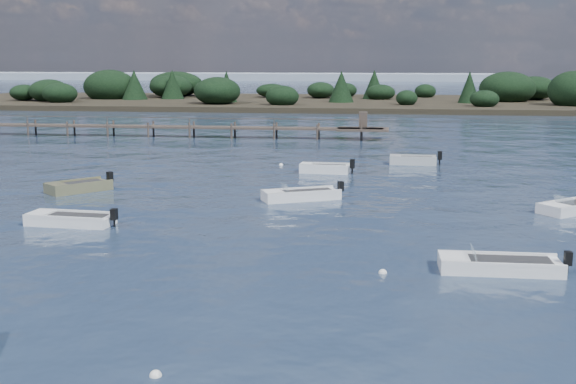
# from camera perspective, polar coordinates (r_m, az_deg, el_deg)

# --- Properties ---
(ground) EXTENTS (400.00, 400.00, 0.00)m
(ground) POSITION_cam_1_polar(r_m,az_deg,el_deg) (83.35, 3.39, 5.12)
(ground) COLOR #19263A
(ground) RESTS_ON ground
(tender_far_grey_b) EXTENTS (3.87, 1.48, 1.32)m
(tender_far_grey_b) POSITION_cam_1_polar(r_m,az_deg,el_deg) (55.11, 9.85, 2.36)
(tender_far_grey_b) COLOR #A4A8AB
(tender_far_grey_b) RESTS_ON ground
(dinghy_extra_b) EXTENTS (4.66, 3.18, 1.23)m
(dinghy_extra_b) POSITION_cam_1_polar(r_m,az_deg,el_deg) (40.81, 1.03, -0.38)
(dinghy_extra_b) COLOR white
(dinghy_extra_b) RESTS_ON ground
(dinghy_extra_a) EXTENTS (3.72, 3.90, 1.24)m
(dinghy_extra_a) POSITION_cam_1_polar(r_m,az_deg,el_deg) (45.15, -16.20, 0.27)
(dinghy_extra_a) COLOR #6F6D4A
(dinghy_extra_a) RESTS_ON ground
(dinghy_mid_grey) EXTENTS (4.52, 1.87, 1.13)m
(dinghy_mid_grey) POSITION_cam_1_polar(r_m,az_deg,el_deg) (36.29, -16.81, -2.25)
(dinghy_mid_grey) COLOR white
(dinghy_mid_grey) RESTS_ON ground
(tender_far_white) EXTENTS (3.83, 1.59, 1.30)m
(tender_far_white) POSITION_cam_1_polar(r_m,az_deg,el_deg) (50.34, 2.92, 1.73)
(tender_far_white) COLOR white
(tender_far_white) RESTS_ON ground
(dinghy_mid_white_b) EXTENTS (4.33, 3.90, 1.14)m
(dinghy_mid_white_b) POSITION_cam_1_polar(r_m,az_deg,el_deg) (40.56, 21.73, -1.24)
(dinghy_mid_white_b) COLOR white
(dinghy_mid_white_b) RESTS_ON ground
(dinghy_mid_white_a) EXTENTS (4.84, 1.72, 1.13)m
(dinghy_mid_white_a) POSITION_cam_1_polar(r_m,az_deg,el_deg) (28.45, 16.35, -5.74)
(dinghy_mid_white_a) COLOR white
(dinghy_mid_white_a) RESTS_ON ground
(buoy_a) EXTENTS (0.32, 0.32, 0.32)m
(buoy_a) POSITION_cam_1_polar(r_m,az_deg,el_deg) (19.13, -10.42, -14.11)
(buoy_a) COLOR white
(buoy_a) RESTS_ON ground
(buoy_b) EXTENTS (0.32, 0.32, 0.32)m
(buoy_b) POSITION_cam_1_polar(r_m,az_deg,el_deg) (27.33, 7.49, -6.38)
(buoy_b) COLOR white
(buoy_b) RESTS_ON ground
(buoy_c) EXTENTS (0.32, 0.32, 0.32)m
(buoy_c) POSITION_cam_1_polar(r_m,az_deg,el_deg) (36.10, -14.51, -2.45)
(buoy_c) COLOR white
(buoy_c) RESTS_ON ground
(buoy_e) EXTENTS (0.32, 0.32, 0.32)m
(buoy_e) POSITION_cam_1_polar(r_m,az_deg,el_deg) (53.85, -0.55, 2.13)
(buoy_e) COLOR white
(buoy_e) RESTS_ON ground
(jetty) EXTENTS (64.50, 3.20, 3.40)m
(jetty) POSITION_cam_1_polar(r_m,az_deg,el_deg) (76.25, -13.86, 5.06)
(jetty) COLOR #443A32
(jetty) RESTS_ON ground
(far_headland) EXTENTS (190.00, 40.00, 5.80)m
(far_headland) POSITION_cam_1_polar(r_m,az_deg,el_deg) (124.40, 16.41, 7.43)
(far_headland) COLOR black
(far_headland) RESTS_ON ground
(distant_haze) EXTENTS (280.00, 20.00, 2.40)m
(distant_haze) POSITION_cam_1_polar(r_m,az_deg,el_deg) (270.43, -13.50, 8.64)
(distant_haze) COLOR #8895A8
(distant_haze) RESTS_ON ground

